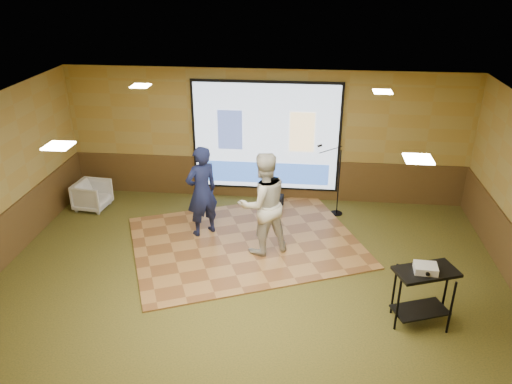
# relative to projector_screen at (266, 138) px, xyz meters

# --- Properties ---
(ground) EXTENTS (9.00, 9.00, 0.00)m
(ground) POSITION_rel_projector_screen_xyz_m (0.00, -3.44, -1.47)
(ground) COLOR #353C1B
(ground) RESTS_ON ground
(room_shell) EXTENTS (9.04, 7.04, 3.02)m
(room_shell) POSITION_rel_projector_screen_xyz_m (0.00, -3.44, 0.62)
(room_shell) COLOR #A28B43
(room_shell) RESTS_ON ground
(wainscot_back) EXTENTS (9.00, 0.04, 0.95)m
(wainscot_back) POSITION_rel_projector_screen_xyz_m (0.00, 0.04, -1.00)
(wainscot_back) COLOR #53391B
(wainscot_back) RESTS_ON ground
(projector_screen) EXTENTS (3.32, 0.06, 2.52)m
(projector_screen) POSITION_rel_projector_screen_xyz_m (0.00, 0.00, 0.00)
(projector_screen) COLOR black
(projector_screen) RESTS_ON room_shell
(downlight_nw) EXTENTS (0.32, 0.32, 0.02)m
(downlight_nw) POSITION_rel_projector_screen_xyz_m (-2.20, -1.64, 1.50)
(downlight_nw) COLOR #FFEABF
(downlight_nw) RESTS_ON room_shell
(downlight_ne) EXTENTS (0.32, 0.32, 0.02)m
(downlight_ne) POSITION_rel_projector_screen_xyz_m (2.20, -1.64, 1.50)
(downlight_ne) COLOR #FFEABF
(downlight_ne) RESTS_ON room_shell
(downlight_sw) EXTENTS (0.32, 0.32, 0.02)m
(downlight_sw) POSITION_rel_projector_screen_xyz_m (-2.20, -4.94, 1.50)
(downlight_sw) COLOR #FFEABF
(downlight_sw) RESTS_ON room_shell
(downlight_se) EXTENTS (0.32, 0.32, 0.02)m
(downlight_se) POSITION_rel_projector_screen_xyz_m (2.20, -4.94, 1.50)
(downlight_se) COLOR #FFEABF
(downlight_se) RESTS_ON room_shell
(dance_floor) EXTENTS (5.22, 4.67, 0.03)m
(dance_floor) POSITION_rel_projector_screen_xyz_m (-0.21, -2.08, -1.46)
(dance_floor) COLOR #9F6D3A
(dance_floor) RESTS_ON ground
(player_left) EXTENTS (0.80, 0.78, 1.86)m
(player_left) POSITION_rel_projector_screen_xyz_m (-1.10, -1.84, -0.51)
(player_left) COLOR #151B43
(player_left) RESTS_ON dance_floor
(player_right) EXTENTS (1.21, 1.12, 1.99)m
(player_right) POSITION_rel_projector_screen_xyz_m (0.16, -2.38, -0.45)
(player_right) COLOR beige
(player_right) RESTS_ON dance_floor
(av_table) EXTENTS (0.91, 0.48, 0.96)m
(av_table) POSITION_rel_projector_screen_xyz_m (2.73, -4.20, -0.81)
(av_table) COLOR black
(av_table) RESTS_ON ground
(projector) EXTENTS (0.34, 0.29, 0.11)m
(projector) POSITION_rel_projector_screen_xyz_m (2.70, -4.23, -0.46)
(projector) COLOR silver
(projector) RESTS_ON av_table
(mic_stand) EXTENTS (0.63, 0.26, 1.61)m
(mic_stand) POSITION_rel_projector_screen_xyz_m (1.58, -0.65, -0.98)
(mic_stand) COLOR black
(mic_stand) RESTS_ON ground
(banquet_chair) EXTENTS (0.77, 0.75, 0.64)m
(banquet_chair) POSITION_rel_projector_screen_xyz_m (-3.80, -0.93, -1.16)
(banquet_chair) COLOR gray
(banquet_chair) RESTS_ON ground
(duffel_bag) EXTENTS (0.51, 0.38, 0.29)m
(duffel_bag) POSITION_rel_projector_screen_xyz_m (0.20, -0.49, -1.33)
(duffel_bag) COLOR black
(duffel_bag) RESTS_ON ground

